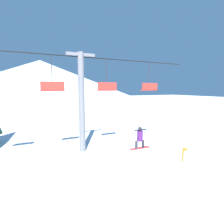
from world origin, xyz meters
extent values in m
plane|color=white|center=(0.00, 0.00, 0.00)|extent=(220.00, 220.00, 0.00)
cone|color=silver|center=(0.00, 74.42, 8.65)|extent=(89.18, 89.18, 17.31)
cube|color=white|center=(1.12, -0.17, 1.00)|extent=(2.21, 3.50, 1.99)
cube|color=silver|center=(1.12, 1.53, 1.96)|extent=(2.21, 0.10, 0.06)
cube|color=#B22D2D|center=(1.43, 1.36, 2.01)|extent=(1.34, 0.26, 0.03)
cylinder|color=black|center=(1.19, 1.36, 2.24)|extent=(0.15, 0.15, 0.43)
cylinder|color=black|center=(1.66, 1.36, 2.24)|extent=(0.15, 0.15, 0.43)
cylinder|color=#471956|center=(1.43, 1.36, 2.76)|extent=(0.33, 0.33, 0.60)
sphere|color=black|center=(1.43, 1.36, 3.17)|extent=(0.23, 0.23, 0.23)
cylinder|color=slate|center=(-0.32, 7.65, 4.25)|extent=(0.52, 0.52, 8.50)
cube|color=slate|center=(-0.32, 7.65, 8.30)|extent=(2.40, 0.24, 0.24)
cylinder|color=black|center=(-0.32, 7.65, 8.10)|extent=(21.91, 0.08, 0.08)
cylinder|color=#28282D|center=(-2.65, 7.65, 6.72)|extent=(0.06, 0.06, 2.76)
cube|color=red|center=(-2.65, 7.65, 5.35)|extent=(1.80, 0.44, 0.08)
cube|color=red|center=(-2.65, 7.47, 5.70)|extent=(1.80, 0.08, 0.70)
cylinder|color=#28282D|center=(2.00, 7.65, 6.72)|extent=(0.06, 0.06, 2.76)
cube|color=red|center=(2.00, 7.65, 5.35)|extent=(1.80, 0.44, 0.08)
cube|color=red|center=(2.00, 7.47, 5.70)|extent=(1.80, 0.08, 0.70)
cylinder|color=#28282D|center=(6.66, 7.65, 6.72)|extent=(0.06, 0.06, 2.76)
cube|color=red|center=(6.66, 7.65, 5.35)|extent=(1.80, 0.44, 0.08)
cube|color=red|center=(6.66, 7.47, 5.70)|extent=(1.80, 0.08, 0.70)
cylinder|color=orange|center=(5.12, 1.48, 0.71)|extent=(0.10, 0.10, 1.42)
cube|color=orange|center=(5.30, 1.48, 1.30)|extent=(0.36, 0.02, 0.20)
camera|label=1|loc=(-4.25, -6.97, 5.52)|focal=28.00mm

